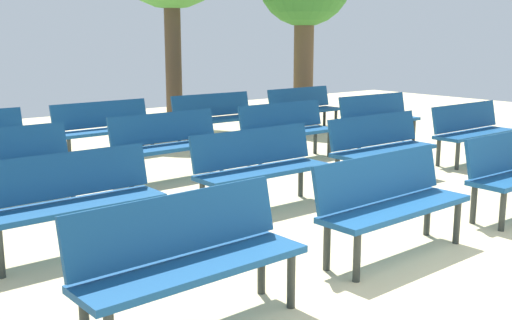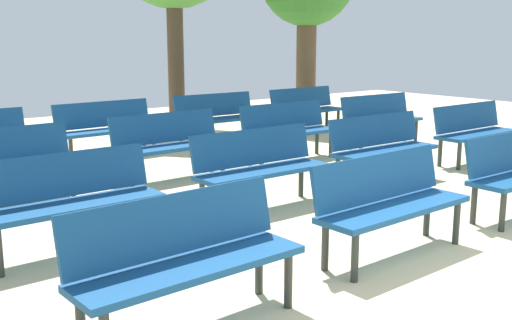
% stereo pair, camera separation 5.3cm
% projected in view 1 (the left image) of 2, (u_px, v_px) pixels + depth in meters
% --- Properties ---
extents(bench_r0_c1, '(1.61, 0.53, 0.87)m').
position_uv_depth(bench_r0_c1, '(189.00, 253.00, 3.99)').
color(bench_r0_c1, navy).
rests_on(bench_r0_c1, ground_plane).
extents(bench_r0_c2, '(1.61, 0.52, 0.87)m').
position_uv_depth(bench_r0_c2, '(390.00, 198.00, 5.34)').
color(bench_r0_c2, navy).
rests_on(bench_r0_c2, ground_plane).
extents(bench_r1_c1, '(1.60, 0.50, 0.87)m').
position_uv_depth(bench_r1_c1, '(71.00, 196.00, 5.41)').
color(bench_r1_c1, navy).
rests_on(bench_r1_c1, ground_plane).
extents(bench_r1_c2, '(1.60, 0.49, 0.87)m').
position_uv_depth(bench_r1_c2, '(259.00, 164.00, 6.78)').
color(bench_r1_c2, navy).
rests_on(bench_r1_c2, ground_plane).
extents(bench_r1_c3, '(1.61, 0.50, 0.87)m').
position_uv_depth(bench_r1_c3, '(380.00, 144.00, 8.00)').
color(bench_r1_c3, navy).
rests_on(bench_r1_c3, ground_plane).
extents(bench_r1_c4, '(1.60, 0.49, 0.87)m').
position_uv_depth(bench_r1_c4, '(472.00, 128.00, 9.33)').
color(bench_r1_c4, navy).
rests_on(bench_r1_c4, ground_plane).
extents(bench_r2_c1, '(1.61, 0.52, 0.87)m').
position_uv_depth(bench_r2_c1, '(2.00, 162.00, 6.85)').
color(bench_r2_c1, navy).
rests_on(bench_r2_c1, ground_plane).
extents(bench_r2_c2, '(1.61, 0.51, 0.87)m').
position_uv_depth(bench_r2_c2, '(169.00, 141.00, 8.21)').
color(bench_r2_c2, navy).
rests_on(bench_r2_c2, ground_plane).
extents(bench_r2_c3, '(1.60, 0.49, 0.87)m').
position_uv_depth(bench_r2_c3, '(286.00, 128.00, 9.43)').
color(bench_r2_c3, navy).
rests_on(bench_r2_c3, ground_plane).
extents(bench_r2_c4, '(1.61, 0.53, 0.87)m').
position_uv_depth(bench_r2_c4, '(378.00, 116.00, 10.74)').
color(bench_r2_c4, navy).
rests_on(bench_r2_c4, ground_plane).
extents(bench_r3_c2, '(1.61, 0.52, 0.87)m').
position_uv_depth(bench_r3_c2, '(105.00, 126.00, 9.61)').
color(bench_r3_c2, navy).
rests_on(bench_r3_c2, ground_plane).
extents(bench_r3_c3, '(1.61, 0.52, 0.87)m').
position_uv_depth(bench_r3_c3, '(215.00, 115.00, 10.90)').
color(bench_r3_c3, navy).
rests_on(bench_r3_c3, ground_plane).
extents(bench_r3_c4, '(1.61, 0.53, 0.87)m').
position_uv_depth(bench_r3_c4, '(303.00, 107.00, 12.15)').
color(bench_r3_c4, navy).
rests_on(bench_r3_c4, ground_plane).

